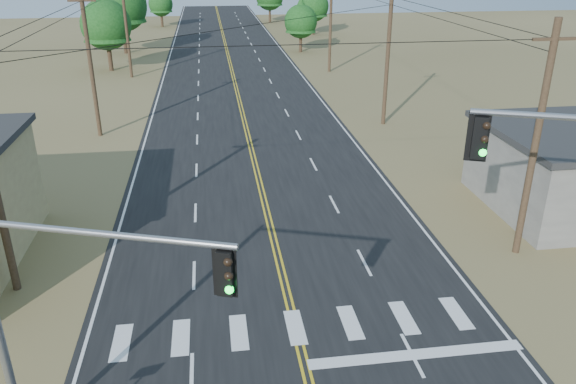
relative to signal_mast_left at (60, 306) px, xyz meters
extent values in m
cube|color=black|center=(6.26, 26.61, -4.73)|extent=(15.00, 200.00, 0.02)
cylinder|color=#4C3826|center=(-4.24, 28.61, 0.26)|extent=(0.30, 0.30, 10.00)
cube|color=#4C3826|center=(-4.24, 28.61, 4.46)|extent=(1.80, 0.12, 0.12)
cylinder|color=#4C3826|center=(-4.24, 48.61, 0.26)|extent=(0.30, 0.30, 10.00)
cylinder|color=#4C3826|center=(16.76, 8.61, 0.26)|extent=(0.30, 0.30, 10.00)
cube|color=#4C3826|center=(16.76, 8.61, 4.46)|extent=(1.80, 0.12, 0.12)
cylinder|color=#4C3826|center=(16.76, 28.61, 0.26)|extent=(0.30, 0.30, 10.00)
cylinder|color=#4C3826|center=(16.76, 48.61, 0.26)|extent=(0.30, 0.30, 10.00)
cylinder|color=gray|center=(-1.74, 0.61, -1.41)|extent=(0.23, 0.23, 6.66)
cylinder|color=gray|center=(1.19, -0.41, 2.02)|extent=(5.90, 2.19, 0.15)
cube|color=black|center=(3.84, -1.34, 1.40)|extent=(0.41, 0.38, 1.05)
sphere|color=black|center=(3.90, -1.50, 1.73)|extent=(0.19, 0.19, 0.19)
sphere|color=black|center=(3.90, -1.50, 1.40)|extent=(0.19, 0.19, 0.19)
sphere|color=#0CE533|center=(3.90, -1.50, 1.07)|extent=(0.19, 0.19, 0.19)
cube|color=black|center=(11.31, 2.97, 2.62)|extent=(0.50, 0.47, 1.26)
sphere|color=black|center=(11.39, 2.78, 3.02)|extent=(0.23, 0.23, 0.23)
sphere|color=black|center=(11.39, 2.78, 2.62)|extent=(0.23, 0.23, 0.23)
sphere|color=#0CE533|center=(11.39, 2.78, 2.22)|extent=(0.23, 0.23, 0.23)
cylinder|color=#3F2D1E|center=(-6.84, 52.51, -3.15)|extent=(0.47, 0.47, 3.19)
cone|color=#134515|center=(-6.84, 52.51, 1.28)|extent=(4.96, 4.96, 5.66)
sphere|color=#134515|center=(-6.84, 52.51, 0.13)|extent=(5.31, 5.31, 5.31)
cylinder|color=#3F2D1E|center=(-6.60, 63.65, -2.84)|extent=(0.45, 0.45, 3.82)
sphere|color=#134515|center=(-6.60, 63.65, 1.09)|extent=(6.36, 6.36, 6.36)
cylinder|color=#3F2D1E|center=(-3.67, 90.04, -3.53)|extent=(0.40, 0.40, 2.42)
sphere|color=#134515|center=(-3.67, 90.04, -1.05)|extent=(4.03, 4.03, 4.03)
cylinder|color=#3F2D1E|center=(15.68, 61.47, -3.49)|extent=(0.39, 0.39, 2.50)
cone|color=#134515|center=(15.68, 61.47, -0.01)|extent=(3.90, 3.90, 4.45)
sphere|color=#134515|center=(15.68, 61.47, -0.92)|extent=(4.17, 4.17, 4.17)
cylinder|color=#3F2D1E|center=(20.22, 77.08, -3.36)|extent=(0.40, 0.40, 2.76)
sphere|color=#134515|center=(20.22, 77.08, -0.53)|extent=(4.59, 4.59, 4.59)
cylinder|color=#3F2D1E|center=(15.26, 93.49, -3.25)|extent=(0.40, 0.40, 2.98)
camera|label=1|loc=(3.72, -11.49, 7.60)|focal=35.00mm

